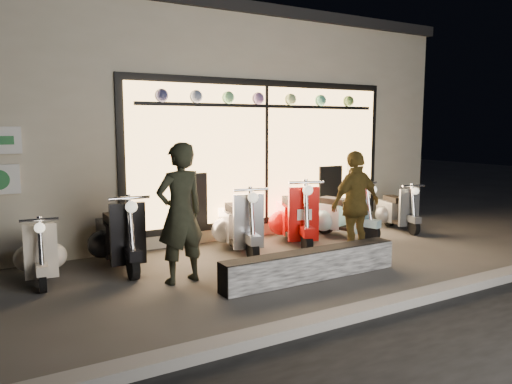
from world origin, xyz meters
TOP-DOWN VIEW (x-y plane):
  - ground at (0.00, 0.00)m, footprint 40.00×40.00m
  - kerb at (0.00, -2.00)m, footprint 40.00×0.25m
  - shop_building at (0.00, 4.98)m, footprint 10.20×6.23m
  - graffiti_barrier at (-0.08, -0.65)m, footprint 2.67×0.28m
  - scooter_silver at (-0.16, 1.23)m, footprint 0.70×1.51m
  - scooter_red at (0.94, 1.19)m, footprint 0.88×1.56m
  - scooter_black at (-2.12, 1.32)m, footprint 0.50×1.50m
  - scooter_cream at (-3.20, 1.25)m, footprint 0.47×1.24m
  - scooter_blue at (1.93, 1.25)m, footprint 0.71×1.42m
  - scooter_grey at (3.40, 1.19)m, footprint 0.63×1.27m
  - man at (-1.63, 0.13)m, footprint 0.73×0.53m
  - woman at (1.19, -0.08)m, footprint 1.01×0.49m

SIDE VIEW (x-z plane):
  - ground at x=0.00m, z-range 0.00..0.00m
  - kerb at x=0.00m, z-range 0.00..0.12m
  - graffiti_barrier at x=-0.08m, z-range 0.00..0.40m
  - scooter_cream at x=-3.20m, z-range -0.09..0.80m
  - scooter_grey at x=3.40m, z-range -0.09..0.82m
  - scooter_blue at x=1.93m, z-range -0.10..0.91m
  - scooter_silver at x=-0.16m, z-range -0.11..0.97m
  - scooter_black at x=-2.12m, z-range -0.11..0.97m
  - scooter_red at x=0.94m, z-range -0.11..1.02m
  - woman at x=1.19m, z-range 0.00..1.67m
  - man at x=-1.63m, z-range 0.00..1.84m
  - shop_building at x=0.00m, z-range 0.00..4.20m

